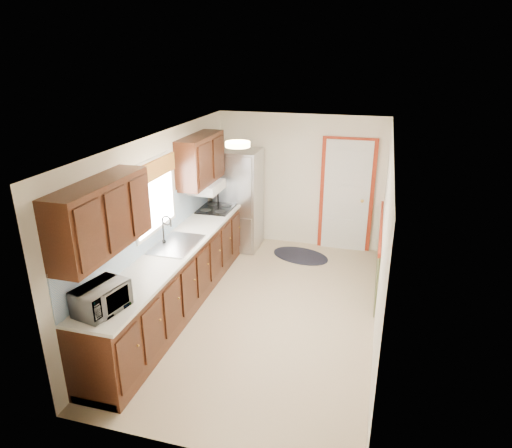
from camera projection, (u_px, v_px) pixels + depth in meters
The scene contains 8 objects.
room_shell at pixel (265, 230), 5.99m from camera, with size 3.20×5.20×2.52m.
kitchen_run at pixel (172, 256), 6.18m from camera, with size 0.63×4.00×2.20m.
back_wall_trim at pixel (353, 207), 7.84m from camera, with size 1.12×2.30×2.08m.
ceiling_fixture at pixel (238, 144), 5.47m from camera, with size 0.30×0.30×0.06m, color #FFD88C.
microwave at pixel (101, 296), 4.56m from camera, with size 0.52×0.29×0.36m, color white.
refrigerator at pixel (239, 200), 8.20m from camera, with size 0.76×0.76×1.80m.
rug at pixel (300, 256), 8.08m from camera, with size 1.02×0.66×0.01m, color black.
cooktop at pixel (216, 208), 7.59m from camera, with size 0.53×0.64×0.02m, color black.
Camera 1 is at (1.37, -5.39, 3.42)m, focal length 32.00 mm.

